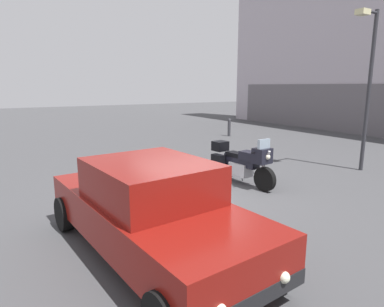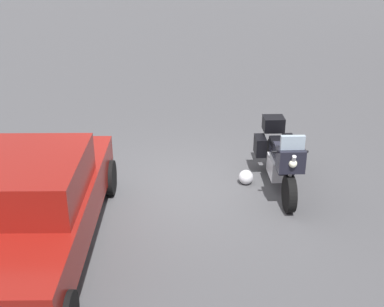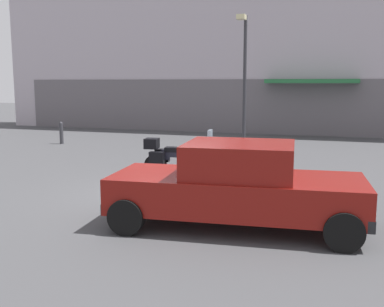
% 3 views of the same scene
% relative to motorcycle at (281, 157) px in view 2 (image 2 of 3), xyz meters
% --- Properties ---
extents(ground_plane, '(80.00, 80.00, 0.00)m').
position_rel_motorcycle_xyz_m(ground_plane, '(0.21, -1.74, -0.62)').
color(ground_plane, '#424244').
extents(motorcycle, '(2.26, 0.86, 1.36)m').
position_rel_motorcycle_xyz_m(motorcycle, '(0.00, 0.00, 0.00)').
color(motorcycle, black).
rests_on(motorcycle, ground).
extents(helmet, '(0.28, 0.28, 0.28)m').
position_rel_motorcycle_xyz_m(helmet, '(-0.08, -0.62, -0.48)').
color(helmet, silver).
rests_on(helmet, ground).
extents(car_sedan_far, '(4.69, 2.30, 1.56)m').
position_rel_motorcycle_xyz_m(car_sedan_far, '(2.40, -3.79, 0.16)').
color(car_sedan_far, maroon).
rests_on(car_sedan_far, ground).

